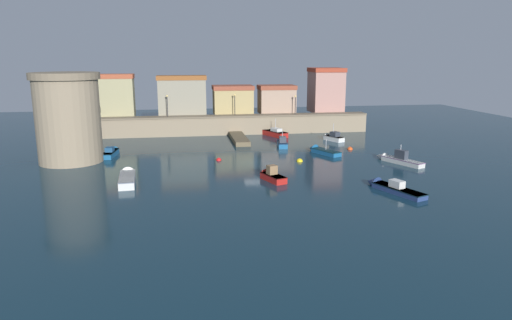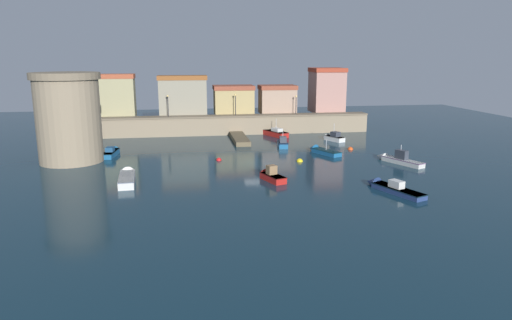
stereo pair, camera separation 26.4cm
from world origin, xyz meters
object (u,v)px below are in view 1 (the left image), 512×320
(quay_lamp_1, at_px, (235,101))
(moored_boat_1, at_px, (390,187))
(moored_boat_2, at_px, (127,177))
(moored_boat_7, at_px, (397,159))
(moored_boat_5, at_px, (271,175))
(mooring_buoy_1, at_px, (219,160))
(moored_boat_3, at_px, (332,137))
(mooring_buoy_0, at_px, (300,162))
(moored_boat_4, at_px, (321,151))
(quay_lamp_0, at_px, (167,102))
(fortress_tower, at_px, (68,118))
(moored_boat_0, at_px, (112,152))
(quay_lamp_2, at_px, (295,101))
(mooring_buoy_2, at_px, (350,149))
(moored_boat_6, at_px, (271,132))
(moored_boat_8, at_px, (282,143))

(quay_lamp_1, xyz_separation_m, moored_boat_1, (10.90, -35.15, -5.13))
(moored_boat_2, bearing_deg, moored_boat_7, -87.62)
(moored_boat_5, xyz_separation_m, mooring_buoy_1, (-4.60, 10.09, -0.47))
(quay_lamp_1, height_order, moored_boat_3, quay_lamp_1)
(moored_boat_2, xyz_separation_m, mooring_buoy_0, (19.92, 5.98, -0.43))
(moored_boat_1, height_order, mooring_buoy_1, moored_boat_1)
(moored_boat_4, relative_size, moored_boat_7, 0.84)
(quay_lamp_0, height_order, moored_boat_1, quay_lamp_0)
(fortress_tower, distance_m, moored_boat_4, 32.19)
(moored_boat_0, distance_m, mooring_buoy_1, 14.53)
(quay_lamp_2, bearing_deg, moored_boat_1, -88.85)
(moored_boat_1, height_order, moored_boat_7, moored_boat_7)
(moored_boat_2, height_order, moored_boat_5, moored_boat_5)
(mooring_buoy_2, bearing_deg, moored_boat_2, -157.10)
(quay_lamp_0, xyz_separation_m, mooring_buoy_0, (16.32, -21.59, -5.44))
(quay_lamp_0, height_order, quay_lamp_2, quay_lamp_0)
(moored_boat_1, height_order, mooring_buoy_2, moored_boat_1)
(quay_lamp_0, bearing_deg, mooring_buoy_1, -71.28)
(mooring_buoy_0, height_order, mooring_buoy_2, mooring_buoy_0)
(quay_lamp_0, distance_m, moored_boat_4, 27.14)
(quay_lamp_1, bearing_deg, quay_lamp_0, 180.00)
(fortress_tower, xyz_separation_m, moored_boat_7, (39.17, -6.86, -5.01))
(moored_boat_1, bearing_deg, moored_boat_3, -27.91)
(moored_boat_1, bearing_deg, mooring_buoy_1, 22.52)
(quay_lamp_2, height_order, mooring_buoy_2, quay_lamp_2)
(quay_lamp_1, bearing_deg, quay_lamp_2, 0.00)
(moored_boat_1, height_order, moored_boat_6, moored_boat_6)
(quay_lamp_0, xyz_separation_m, moored_boat_4, (20.45, -17.08, -5.13))
(quay_lamp_2, relative_size, mooring_buoy_0, 4.00)
(quay_lamp_1, relative_size, quay_lamp_2, 1.12)
(moored_boat_0, bearing_deg, mooring_buoy_1, -104.56)
(quay_lamp_0, relative_size, moored_boat_3, 0.81)
(moored_boat_6, height_order, mooring_buoy_1, moored_boat_6)
(mooring_buoy_0, bearing_deg, fortress_tower, 170.97)
(moored_boat_8, bearing_deg, fortress_tower, 108.27)
(moored_boat_1, bearing_deg, moored_boat_8, -8.25)
(moored_boat_1, distance_m, mooring_buoy_2, 19.98)
(moored_boat_2, distance_m, moored_boat_8, 25.49)
(moored_boat_6, bearing_deg, moored_boat_8, 153.21)
(fortress_tower, height_order, moored_boat_2, fortress_tower)
(moored_boat_4, bearing_deg, moored_boat_2, 89.54)
(mooring_buoy_1, bearing_deg, mooring_buoy_0, -13.00)
(moored_boat_7, bearing_deg, quay_lamp_0, 25.53)
(quay_lamp_1, bearing_deg, moored_boat_7, -54.80)
(moored_boat_5, height_order, moored_boat_6, moored_boat_6)
(moored_boat_4, distance_m, mooring_buoy_1, 14.09)
(quay_lamp_1, relative_size, mooring_buoy_0, 4.48)
(fortress_tower, distance_m, quay_lamp_2, 36.68)
(quay_lamp_0, height_order, moored_boat_3, quay_lamp_0)
(moored_boat_1, bearing_deg, moored_boat_5, 40.32)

